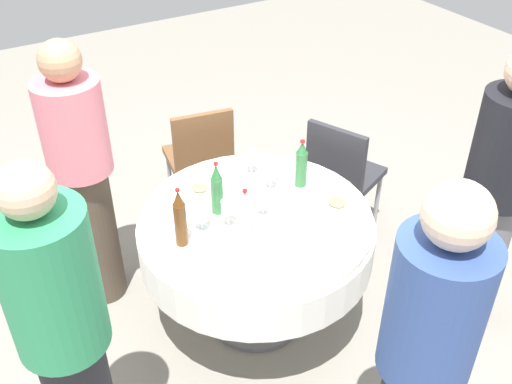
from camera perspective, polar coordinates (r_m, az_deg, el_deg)
ground_plane at (r=3.57m, az=-0.00°, el=-11.70°), size 10.00×10.00×0.00m
dining_table at (r=3.17m, az=-0.00°, el=-4.43°), size 1.24×1.24×0.74m
bottle_brown_far at (r=2.83m, az=-7.27°, el=-2.55°), size 0.06×0.06×0.32m
bottle_clear_right at (r=2.85m, az=-1.04°, el=-2.28°), size 0.07×0.07×0.28m
bottle_green_front at (r=3.24m, az=4.36°, el=2.62°), size 0.06×0.06×0.28m
bottle_green_north at (r=3.02m, az=-3.76°, el=0.23°), size 0.06×0.06×0.30m
wine_glass_north at (r=2.94m, az=-5.28°, el=-2.21°), size 0.08×0.08×0.13m
wine_glass_rear at (r=2.95m, az=-2.75°, el=-1.45°), size 0.07×0.07×0.15m
wine_glass_left at (r=3.02m, az=0.69°, el=-0.75°), size 0.07×0.07×0.13m
wine_glass_near at (r=3.21m, az=1.40°, el=1.94°), size 0.06×0.06×0.15m
wine_glass_east at (r=3.33m, az=-0.48°, el=3.42°), size 0.06×0.06×0.16m
plate_east at (r=3.16m, az=7.71°, el=-1.20°), size 0.21×0.21×0.04m
plate_inner at (r=3.25m, az=-5.43°, el=0.21°), size 0.20×0.20×0.04m
knife_right at (r=2.80m, az=-5.64°, el=-6.92°), size 0.13×0.15×0.00m
knife_front at (r=2.74m, az=3.13°, el=-7.80°), size 0.15×0.13×0.00m
fork_north at (r=3.19m, az=-0.84°, el=-0.59°), size 0.17×0.10×0.00m
person_far at (r=2.41m, az=-17.68°, el=-13.43°), size 0.34×0.34×1.66m
person_right at (r=3.32m, az=-16.20°, el=1.42°), size 0.34×0.34×1.60m
person_front at (r=3.22m, az=21.92°, el=-0.39°), size 0.34×0.34×1.65m
person_north at (r=2.34m, az=15.66°, el=-15.08°), size 0.34×0.34×1.63m
chair_left at (r=3.86m, az=8.16°, el=2.02°), size 0.53×0.53×0.87m
chair_near at (r=4.01m, az=-5.34°, el=3.60°), size 0.46×0.46×0.87m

